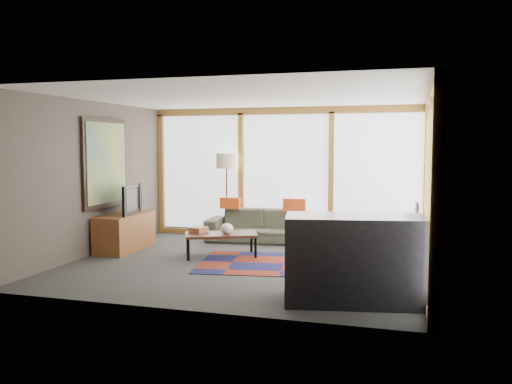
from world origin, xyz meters
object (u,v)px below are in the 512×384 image
(bookshelf, at_px, (410,248))
(bar_counter, at_px, (355,259))
(sofa, at_px, (262,226))
(tv_console, at_px, (125,232))
(floor_lamp, at_px, (227,196))
(coffee_table, at_px, (221,245))
(television, at_px, (127,200))

(bookshelf, relative_size, bar_counter, 1.18)
(sofa, height_order, tv_console, tv_console)
(floor_lamp, height_order, tv_console, floor_lamp)
(sofa, height_order, coffee_table, sofa)
(tv_console, bearing_deg, television, 34.56)
(bookshelf, distance_m, tv_console, 4.87)
(tv_console, bearing_deg, sofa, 35.90)
(tv_console, relative_size, bar_counter, 0.79)
(bookshelf, bearing_deg, tv_console, -176.06)
(tv_console, bearing_deg, coffee_table, -1.21)
(bookshelf, distance_m, television, 4.88)
(television, bearing_deg, sofa, -64.05)
(coffee_table, height_order, television, television)
(floor_lamp, distance_m, bar_counter, 4.83)
(sofa, distance_m, tv_console, 2.59)
(sofa, relative_size, tv_console, 1.64)
(sofa, bearing_deg, floor_lamp, 159.89)
(coffee_table, bearing_deg, floor_lamp, 106.52)
(bar_counter, bearing_deg, television, 142.76)
(coffee_table, distance_m, bar_counter, 3.19)
(floor_lamp, height_order, bookshelf, floor_lamp)
(tv_console, xyz_separation_m, television, (0.04, 0.03, 0.58))
(tv_console, relative_size, television, 1.44)
(bookshelf, bearing_deg, sofa, 156.88)
(coffee_table, relative_size, bookshelf, 0.61)
(floor_lamp, height_order, television, floor_lamp)
(sofa, bearing_deg, coffee_table, -104.68)
(bookshelf, relative_size, tv_console, 1.50)
(coffee_table, xyz_separation_m, bookshelf, (3.04, 0.37, 0.05))
(floor_lamp, bearing_deg, bookshelf, -21.45)
(tv_console, bearing_deg, bookshelf, 3.94)
(bookshelf, bearing_deg, television, -176.36)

